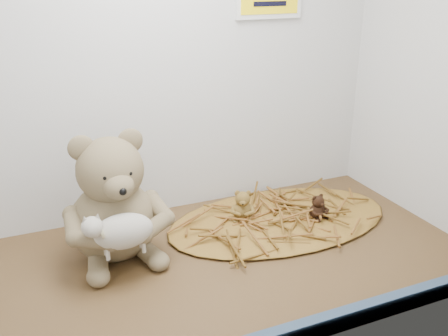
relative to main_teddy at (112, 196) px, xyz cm
name	(u,v)px	position (x,y,z in cm)	size (l,w,h in cm)	color
alcove_shell	(183,50)	(16.25, -2.86, 30.58)	(120.40, 60.20, 90.40)	#3B2714
straw_bed	(279,219)	(41.65, -0.43, -13.84)	(59.33, 34.45, 1.15)	brown
main_teddy	(112,196)	(0.00, 0.00, 0.00)	(23.25, 24.54, 28.83)	#846F51
toy_lamb	(123,231)	(0.00, -10.33, -3.31)	(15.84, 9.67, 10.24)	#B3ACA0
mini_teddy_tan	(243,204)	(32.85, 3.15, -9.40)	(6.24, 6.58, 7.73)	brown
mini_teddy_brown	(317,205)	(50.46, -4.02, -10.07)	(5.16, 5.45, 6.40)	black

